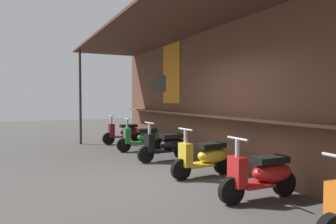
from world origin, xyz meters
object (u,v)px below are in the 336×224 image
scooter_maroon (125,132)px  scooter_green (143,138)px  scooter_black (167,145)px  scooter_red (263,174)px  scooter_yellow (206,157)px

scooter_maroon → scooter_green: 1.69m
scooter_black → scooter_red: (3.38, 0.00, 0.00)m
scooter_yellow → scooter_red: bearing=85.8°
scooter_maroon → scooter_yellow: bearing=89.3°
scooter_maroon → scooter_yellow: 5.08m
scooter_maroon → scooter_red: (6.68, -0.00, 0.00)m
scooter_black → scooter_yellow: same height
scooter_green → scooter_red: 4.99m
scooter_yellow → scooter_maroon: bearing=-94.2°
scooter_maroon → scooter_green: size_ratio=1.00×
scooter_green → scooter_black: (1.61, 0.00, 0.00)m
scooter_red → scooter_black: bearing=-89.0°
scooter_maroon → scooter_black: 3.30m
scooter_green → scooter_black: same height
scooter_yellow → scooter_red: (1.60, 0.00, 0.00)m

